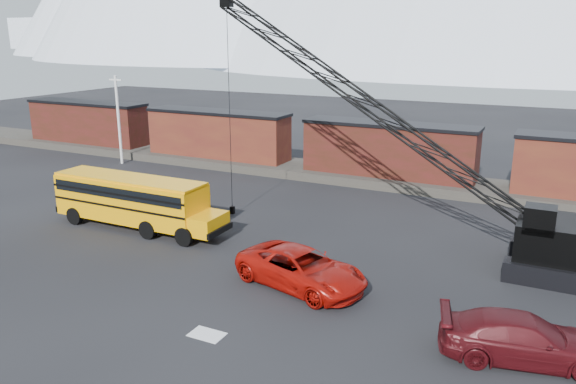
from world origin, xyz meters
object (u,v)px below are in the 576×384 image
at_px(school_bus, 135,200).
at_px(crawler_crane, 385,117).
at_px(red_pickup, 301,269).
at_px(maroon_suv, 523,338).

bearing_deg(school_bus, crawler_crane, 17.36).
bearing_deg(red_pickup, maroon_suv, -87.04).
bearing_deg(maroon_suv, red_pickup, 64.66).
xyz_separation_m(red_pickup, maroon_suv, (9.85, -2.02, -0.04)).
relative_size(red_pickup, maroon_suv, 1.10).
distance_m(red_pickup, maroon_suv, 10.05).
relative_size(school_bus, crawler_crane, 0.51).
bearing_deg(school_bus, red_pickup, -13.26).
relative_size(school_bus, red_pickup, 1.79).
bearing_deg(maroon_suv, crawler_crane, 27.92).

